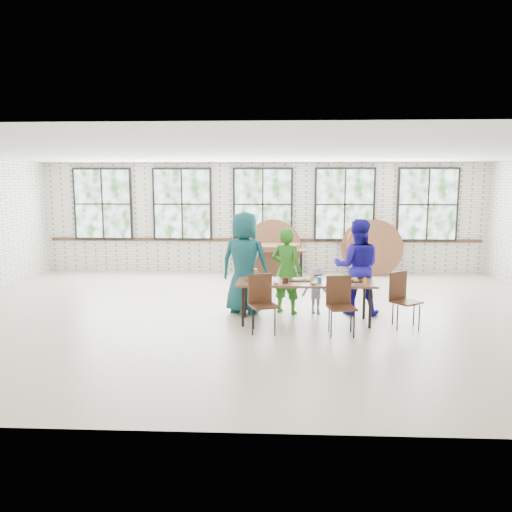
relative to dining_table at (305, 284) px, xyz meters
The scene contains 13 objects.
room 5.17m from the dining_table, 100.40° to the left, with size 12.00×12.00×12.00m.
dining_table is the anchor object (origin of this frame).
chair_near_left 0.92m from the dining_table, 144.60° to the right, with size 0.54×0.53×0.95m.
chair_near_right 0.81m from the dining_table, 48.45° to the right, with size 0.48×0.47×0.95m.
chair_spare 1.65m from the dining_table, ahead, with size 0.58×0.58×0.95m.
adult_teal 1.31m from the dining_table, 149.64° to the left, with size 0.94×0.61×1.92m, color #184D5C.
adult_green 0.74m from the dining_table, 116.36° to the left, with size 0.59×0.39×1.63m, color #29731E.
toddler 0.73m from the dining_table, 69.61° to the left, with size 0.58×0.33×0.89m, color #171B49.
adult_blue 1.20m from the dining_table, 33.26° to the left, with size 0.87×0.68×1.79m, color #1E169B.
storage_table 4.48m from the dining_table, 98.48° to the left, with size 1.84×0.86×0.74m.
tabletop_clutter 0.12m from the dining_table, 16.71° to the right, with size 2.07×0.57×0.11m.
round_tops_stacked 4.49m from the dining_table, 98.48° to the left, with size 1.50×1.50×0.13m.
round_tops_leaning 4.73m from the dining_table, 81.61° to the left, with size 4.21×0.47×1.49m.
Camera 1 is at (0.44, -9.11, 2.45)m, focal length 35.00 mm.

